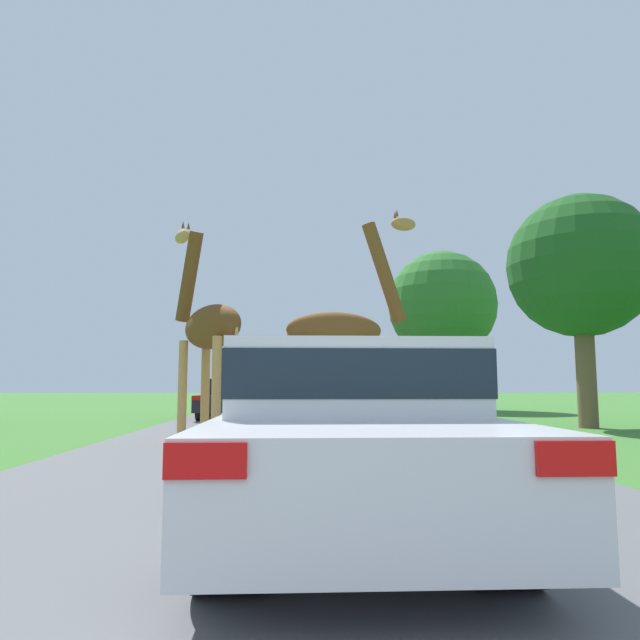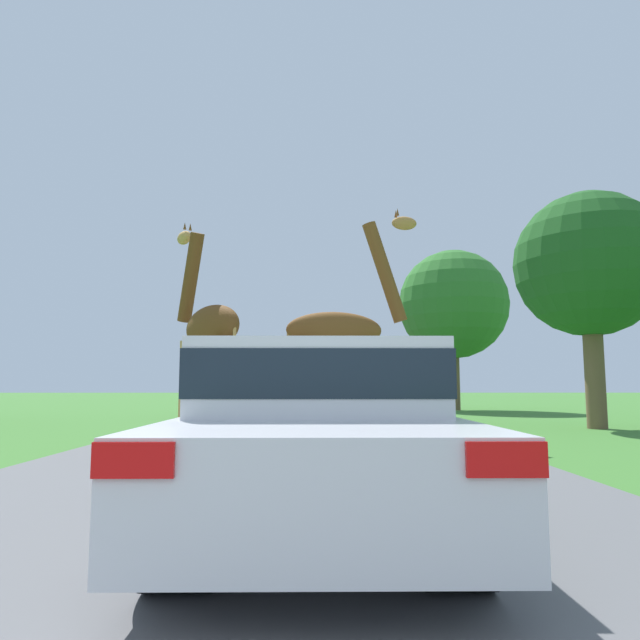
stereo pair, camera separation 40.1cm
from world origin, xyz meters
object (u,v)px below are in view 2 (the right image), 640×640
object	(u,v)px
car_queue_left	(238,397)
giraffe_near_road	(343,333)
car_lead_maroon	(317,431)
tree_left_edge	(589,265)
car_queue_right	(374,397)
giraffe_companion	(208,331)
tree_centre_back	(453,305)
car_verge_right	(241,394)
car_far_ahead	(360,394)

from	to	relation	value
car_queue_left	giraffe_near_road	bearing A→B (deg)	-68.44
car_lead_maroon	tree_left_edge	size ratio (longest dim) A/B	0.68
giraffe_near_road	tree_left_edge	xyz separation A→B (m)	(6.86, 3.16, 2.14)
car_queue_right	tree_left_edge	distance (m)	7.43
giraffe_companion	tree_centre_back	size ratio (longest dim) A/B	0.65
giraffe_companion	car_verge_right	world-z (taller)	giraffe_companion
giraffe_near_road	car_verge_right	size ratio (longest dim) A/B	1.05
car_lead_maroon	tree_centre_back	bearing A→B (deg)	73.16
tree_left_edge	car_lead_maroon	bearing A→B (deg)	-125.56
car_lead_maroon	car_verge_right	size ratio (longest dim) A/B	0.91
car_queue_right	car_far_ahead	world-z (taller)	car_queue_right
giraffe_companion	tree_left_edge	xyz separation A→B (m)	(9.63, 3.57, 2.14)
car_verge_right	giraffe_near_road	bearing A→B (deg)	-75.11
car_lead_maroon	car_queue_left	distance (m)	15.78
giraffe_near_road	tree_centre_back	distance (m)	15.28
tree_left_edge	giraffe_companion	bearing A→B (deg)	-159.67
giraffe_near_road	car_verge_right	distance (m)	15.72
giraffe_near_road	car_verge_right	world-z (taller)	giraffe_near_road
car_verge_right	tree_centre_back	size ratio (longest dim) A/B	0.65
car_lead_maroon	tree_centre_back	distance (m)	22.47
car_far_ahead	tree_left_edge	distance (m)	13.12
giraffe_near_road	car_far_ahead	world-z (taller)	giraffe_near_road
giraffe_companion	car_queue_left	world-z (taller)	giraffe_companion
giraffe_near_road	car_queue_left	xyz separation A→B (m)	(-3.27, 8.29, -1.51)
car_verge_right	giraffe_companion	bearing A→B (deg)	-85.39
giraffe_near_road	tree_centre_back	xyz separation A→B (m)	(5.81, 13.89, 2.57)
car_queue_left	car_verge_right	size ratio (longest dim) A/B	0.98
car_far_ahead	tree_centre_back	world-z (taller)	tree_centre_back
giraffe_companion	car_queue_right	size ratio (longest dim) A/B	1.18
giraffe_companion	car_lead_maroon	xyz separation A→B (m)	(2.17, -6.86, -1.45)
giraffe_near_road	giraffe_companion	size ratio (longest dim) A/B	1.05
tree_left_edge	tree_centre_back	distance (m)	10.79
car_queue_left	car_verge_right	xyz separation A→B (m)	(-0.75, 6.83, -0.02)
car_queue_right	car_verge_right	distance (m)	10.10
car_queue_right	giraffe_near_road	bearing A→B (deg)	-101.39
giraffe_companion	tree_left_edge	size ratio (longest dim) A/B	0.75
car_queue_right	car_queue_left	size ratio (longest dim) A/B	0.87
car_queue_right	tree_centre_back	bearing A→B (deg)	58.57
giraffe_companion	car_lead_maroon	distance (m)	7.34
car_queue_right	tree_left_edge	xyz separation A→B (m)	(5.54, -3.38, 3.62)
giraffe_companion	tree_centre_back	distance (m)	16.87
giraffe_near_road	tree_left_edge	distance (m)	7.85
car_lead_maroon	car_far_ahead	distance (m)	21.96
car_queue_right	car_verge_right	xyz separation A→B (m)	(-5.34, 8.57, -0.05)
giraffe_near_road	car_queue_right	distance (m)	6.84
giraffe_near_road	car_queue_right	size ratio (longest dim) A/B	1.23
giraffe_companion	car_queue_right	bearing A→B (deg)	23.53
car_queue_left	tree_left_edge	size ratio (longest dim) A/B	0.73
giraffe_near_road	tree_left_edge	bearing A→B (deg)	106.51
car_queue_left	tree_left_edge	world-z (taller)	tree_left_edge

